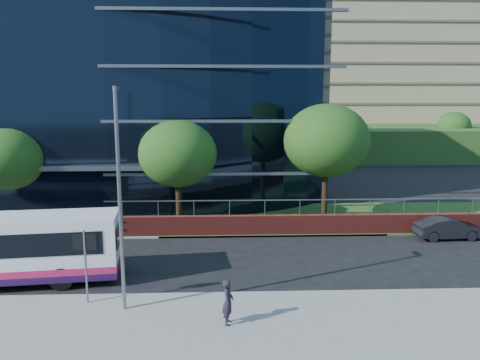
{
  "coord_description": "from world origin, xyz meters",
  "views": [
    {
      "loc": [
        9.6,
        -18.39,
        7.72
      ],
      "look_at": [
        10.62,
        8.0,
        3.12
      ],
      "focal_mm": 35.0,
      "sensor_mm": 36.0,
      "label": 1
    }
  ],
  "objects_px": {
    "tree_far_c": "(178,154)",
    "tree_dist_e": "(337,125)",
    "streetlight_east": "(120,194)",
    "tree_far_d": "(326,141)",
    "tree_dist_f": "(454,126)",
    "tree_far_b": "(9,159)",
    "pedestrian": "(228,302)",
    "street_sign": "(85,251)",
    "parked_car": "(448,228)"
  },
  "relations": [
    {
      "from": "tree_dist_f",
      "to": "pedestrian",
      "type": "bearing_deg",
      "value": -123.59
    },
    {
      "from": "streetlight_east",
      "to": "parked_car",
      "type": "bearing_deg",
      "value": 27.72
    },
    {
      "from": "street_sign",
      "to": "tree_far_d",
      "type": "distance_m",
      "value": 16.61
    },
    {
      "from": "tree_dist_f",
      "to": "tree_dist_e",
      "type": "bearing_deg",
      "value": -172.87
    },
    {
      "from": "tree_far_c",
      "to": "tree_dist_e",
      "type": "xyz_separation_m",
      "value": [
        17.0,
        31.0,
        0.0
      ]
    },
    {
      "from": "tree_far_b",
      "to": "tree_dist_e",
      "type": "relative_size",
      "value": 0.93
    },
    {
      "from": "street_sign",
      "to": "tree_dist_e",
      "type": "xyz_separation_m",
      "value": [
        19.5,
        41.59,
        2.39
      ]
    },
    {
      "from": "street_sign",
      "to": "tree_dist_e",
      "type": "height_order",
      "value": "tree_dist_e"
    },
    {
      "from": "tree_far_d",
      "to": "pedestrian",
      "type": "xyz_separation_m",
      "value": [
        -6.23,
        -13.51,
        -4.25
      ]
    },
    {
      "from": "parked_car",
      "to": "pedestrian",
      "type": "relative_size",
      "value": 2.36
    },
    {
      "from": "street_sign",
      "to": "tree_dist_f",
      "type": "height_order",
      "value": "tree_dist_f"
    },
    {
      "from": "street_sign",
      "to": "tree_dist_e",
      "type": "bearing_deg",
      "value": 64.88
    },
    {
      "from": "tree_far_b",
      "to": "tree_far_c",
      "type": "xyz_separation_m",
      "value": [
        10.0,
        -0.5,
        0.33
      ]
    },
    {
      "from": "pedestrian",
      "to": "tree_dist_e",
      "type": "bearing_deg",
      "value": -10.32
    },
    {
      "from": "streetlight_east",
      "to": "parked_car",
      "type": "xyz_separation_m",
      "value": [
        16.19,
        8.51,
        -3.83
      ]
    },
    {
      "from": "tree_far_d",
      "to": "pedestrian",
      "type": "bearing_deg",
      "value": -114.75
    },
    {
      "from": "streetlight_east",
      "to": "tree_far_b",
      "type": "bearing_deg",
      "value": 127.63
    },
    {
      "from": "tree_far_b",
      "to": "tree_far_d",
      "type": "relative_size",
      "value": 0.81
    },
    {
      "from": "tree_far_b",
      "to": "streetlight_east",
      "type": "xyz_separation_m",
      "value": [
        9.0,
        -11.67,
        0.23
      ]
    },
    {
      "from": "street_sign",
      "to": "streetlight_east",
      "type": "height_order",
      "value": "streetlight_east"
    },
    {
      "from": "tree_far_c",
      "to": "pedestrian",
      "type": "bearing_deg",
      "value": -77.52
    },
    {
      "from": "parked_car",
      "to": "tree_dist_e",
      "type": "bearing_deg",
      "value": -5.65
    },
    {
      "from": "streetlight_east",
      "to": "tree_dist_f",
      "type": "bearing_deg",
      "value": 52.42
    },
    {
      "from": "tree_far_c",
      "to": "streetlight_east",
      "type": "distance_m",
      "value": 11.22
    },
    {
      "from": "tree_far_c",
      "to": "tree_far_d",
      "type": "height_order",
      "value": "tree_far_d"
    },
    {
      "from": "tree_dist_f",
      "to": "parked_car",
      "type": "xyz_separation_m",
      "value": [
        -17.81,
        -35.66,
        -3.6
      ]
    },
    {
      "from": "tree_far_c",
      "to": "pedestrian",
      "type": "height_order",
      "value": "tree_far_c"
    },
    {
      "from": "tree_dist_e",
      "to": "parked_car",
      "type": "height_order",
      "value": "tree_dist_e"
    },
    {
      "from": "tree_dist_f",
      "to": "pedestrian",
      "type": "relative_size",
      "value": 3.85
    },
    {
      "from": "tree_far_b",
      "to": "tree_far_c",
      "type": "relative_size",
      "value": 0.93
    },
    {
      "from": "tree_far_c",
      "to": "streetlight_east",
      "type": "bearing_deg",
      "value": -95.11
    },
    {
      "from": "tree_far_c",
      "to": "tree_dist_e",
      "type": "relative_size",
      "value": 1.0
    },
    {
      "from": "tree_far_b",
      "to": "tree_dist_e",
      "type": "bearing_deg",
      "value": 48.48
    },
    {
      "from": "streetlight_east",
      "to": "street_sign",
      "type": "bearing_deg",
      "value": 158.64
    },
    {
      "from": "streetlight_east",
      "to": "parked_car",
      "type": "distance_m",
      "value": 18.69
    },
    {
      "from": "tree_far_b",
      "to": "pedestrian",
      "type": "bearing_deg",
      "value": -45.54
    },
    {
      "from": "tree_far_c",
      "to": "tree_far_d",
      "type": "distance_m",
      "value": 9.08
    },
    {
      "from": "tree_far_c",
      "to": "streetlight_east",
      "type": "relative_size",
      "value": 0.81
    },
    {
      "from": "tree_far_b",
      "to": "tree_far_c",
      "type": "height_order",
      "value": "tree_far_c"
    },
    {
      "from": "tree_dist_e",
      "to": "tree_dist_f",
      "type": "bearing_deg",
      "value": 7.13
    },
    {
      "from": "tree_dist_f",
      "to": "tree_far_b",
      "type": "bearing_deg",
      "value": -142.92
    },
    {
      "from": "tree_far_d",
      "to": "parked_car",
      "type": "xyz_separation_m",
      "value": [
        6.19,
        -3.66,
        -4.58
      ]
    },
    {
      "from": "tree_far_b",
      "to": "pedestrian",
      "type": "relative_size",
      "value": 3.85
    },
    {
      "from": "street_sign",
      "to": "tree_far_b",
      "type": "height_order",
      "value": "tree_far_b"
    },
    {
      "from": "tree_dist_e",
      "to": "streetlight_east",
      "type": "relative_size",
      "value": 0.81
    },
    {
      "from": "tree_far_c",
      "to": "tree_dist_f",
      "type": "bearing_deg",
      "value": 45.0
    },
    {
      "from": "streetlight_east",
      "to": "pedestrian",
      "type": "height_order",
      "value": "streetlight_east"
    },
    {
      "from": "tree_far_d",
      "to": "tree_dist_e",
      "type": "xyz_separation_m",
      "value": [
        8.0,
        30.0,
        -0.65
      ]
    },
    {
      "from": "tree_far_d",
      "to": "parked_car",
      "type": "distance_m",
      "value": 8.53
    },
    {
      "from": "street_sign",
      "to": "pedestrian",
      "type": "xyz_separation_m",
      "value": [
        5.27,
        -1.93,
        -1.21
      ]
    }
  ]
}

